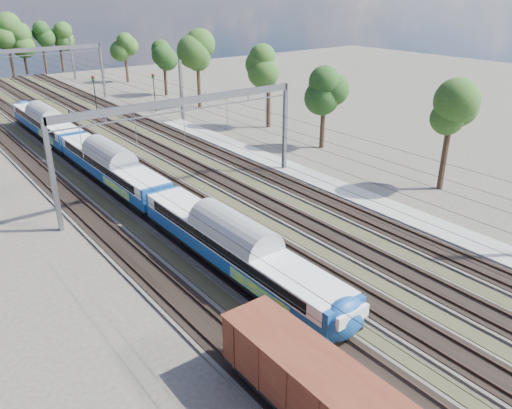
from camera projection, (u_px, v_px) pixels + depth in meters
ground at (507, 386)px, 23.91m from camera, size 220.00×220.00×0.00m
track_bed at (121, 155)px, 56.61m from camera, size 21.00×130.00×0.34m
platform at (360, 197)px, 45.10m from camera, size 3.00×70.00×0.30m
catenary at (92, 89)px, 59.87m from camera, size 25.65×130.00×9.00m
tree_belt at (43, 42)px, 93.97m from camera, size 39.44×98.62×12.26m
emu_train at (112, 163)px, 46.72m from camera, size 2.88×61.03×4.22m
worker at (70, 116)px, 70.34m from camera, size 0.55×0.74×1.86m
signal_near at (95, 91)px, 72.26m from camera, size 0.39×0.36×5.99m
signal_far at (154, 88)px, 75.60m from camera, size 0.36×0.33×5.71m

